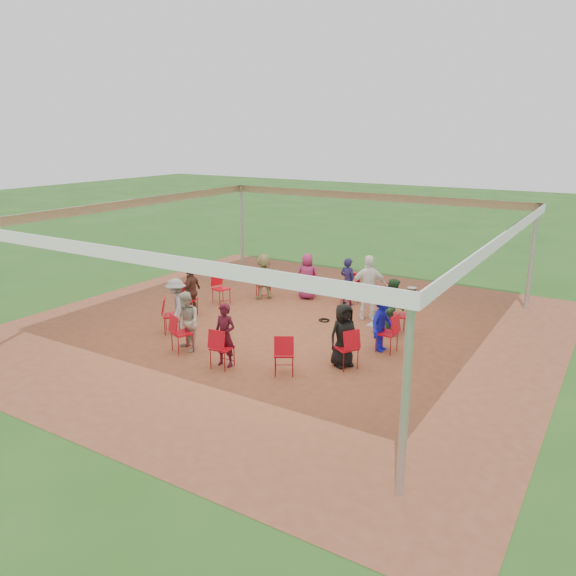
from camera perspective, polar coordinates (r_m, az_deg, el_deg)
The scene contains 29 objects.
ground at distance 14.49m, azimuth -0.31°, elevation -4.09°, with size 80.00×80.00×0.00m, color #234D18.
dirt_patch at distance 14.49m, azimuth -0.31°, elevation -4.06°, with size 13.00×13.00×0.00m, color brown.
tent at distance 13.87m, azimuth -0.32°, elevation 5.18°, with size 10.33×10.33×3.00m.
chair_0 at distance 13.01m, azimuth 10.02°, elevation -4.56°, with size 0.42×0.44×0.90m, color #BD0615, non-canonical shape.
chair_1 at distance 14.28m, azimuth 11.09°, elevation -2.78°, with size 0.42×0.44×0.90m, color #BD0615, non-canonical shape.
chair_2 at distance 15.52m, azimuth 9.58°, elevation -1.21°, with size 0.42×0.44×0.90m, color #BD0615, non-canonical shape.
chair_3 at distance 16.48m, azimuth 6.31°, elevation -0.09°, with size 0.42×0.44×0.90m, color #BD0615, non-canonical shape.
chair_4 at distance 17.00m, azimuth 2.05°, elevation 0.48°, with size 0.42×0.44×0.90m, color #BD0615, non-canonical shape.
chair_5 at distance 17.01m, azimuth -2.53°, elevation 0.49°, with size 0.42×0.44×0.90m, color #BD0615, non-canonical shape.
chair_6 at distance 16.50m, azimuth -6.81°, elevation -0.09°, with size 0.42×0.44×0.90m, color #BD0615, non-canonical shape.
chair_7 at distance 15.55m, azimuth -10.12°, elevation -1.20°, with size 0.42×0.44×0.90m, color #BD0615, non-canonical shape.
chair_8 at distance 14.32m, azimuth -11.69°, elevation -2.76°, with size 0.42×0.44×0.90m, color #BD0615, non-canonical shape.
chair_9 at distance 13.05m, azimuth -10.71°, elevation -4.54°, with size 0.42×0.44×0.90m, color #BD0615, non-canonical shape.
chair_10 at distance 12.06m, azimuth -6.71°, elevation -6.07°, with size 0.42×0.44×0.90m, color #BD0615, non-canonical shape.
chair_11 at distance 11.68m, azimuth -0.41°, elevation -6.71°, with size 0.42×0.44×0.90m, color #BD0615, non-canonical shape.
chair_12 at distance 12.04m, azimuth 5.94°, elevation -6.09°, with size 0.42×0.44×0.90m, color #BD0615, non-canonical shape.
person_seated_0 at distance 12.98m, azimuth 9.60°, elevation -3.42°, with size 0.90×0.45×1.39m, color #0F13A7.
person_seated_1 at distance 14.20m, azimuth 10.66°, elevation -1.80°, with size 0.68×0.39×1.39m, color #214729.
person_seated_2 at distance 16.32m, azimuth 6.09°, elevation 0.67°, with size 0.51×0.33×1.39m, color #1A163F.
person_seated_3 at distance 16.82m, azimuth 1.97°, elevation 1.21°, with size 0.68×0.38×1.39m, color #892355.
person_seated_4 at distance 16.83m, azimuth -2.46°, elevation 1.21°, with size 1.29×0.48×1.39m, color tan.
person_seated_5 at distance 15.42m, azimuth -9.78°, elevation -0.35°, with size 0.82×0.42×1.39m, color #4F2C22.
person_seated_6 at distance 14.24m, azimuth -11.26°, elevation -1.79°, with size 0.90×0.45×1.39m, color gray.
person_seated_7 at distance 13.01m, azimuth -10.29°, elevation -3.40°, with size 0.68×0.39×1.39m, color #ADA997.
person_seated_8 at distance 12.06m, azimuth -6.43°, elevation -4.78°, with size 0.51×0.33×1.39m, color #3E0D19.
person_seated_9 at distance 12.04m, azimuth 5.66°, elevation -4.79°, with size 0.68×0.38×1.39m, color black.
standing_person at distance 15.06m, azimuth 8.21°, elevation 0.04°, with size 1.03×0.53×1.75m, color white.
cable_coil at distance 15.03m, azimuth 3.72°, elevation -3.31°, with size 0.38×0.38×0.03m.
laptop at distance 13.05m, azimuth 8.96°, elevation -3.47°, with size 0.29×0.36×0.24m.
Camera 1 is at (7.22, -11.57, 4.89)m, focal length 35.00 mm.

